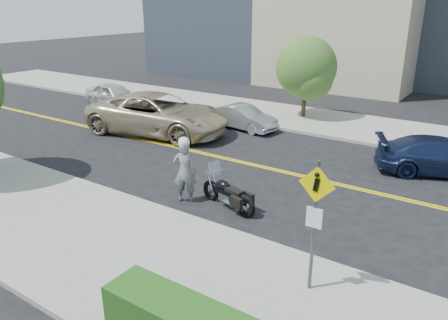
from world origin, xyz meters
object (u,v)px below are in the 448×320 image
Objects in this scene: motorcyclist at (185,170)px; parked_car_white at (114,95)px; pedestrian_sign at (315,215)px; motorcycle at (228,188)px; parked_car_blue at (441,156)px; suv at (158,114)px; parked_car_silver at (243,117)px.

parked_car_white is at bearing -58.39° from motorcyclist.
pedestrian_sign reaches higher than parked_car_white.
motorcyclist is 1.51m from motorcycle.
parked_car_white is 0.88× the size of parked_car_blue.
motorcyclist is 14.60m from parked_car_white.
parked_car_blue is (18.53, -0.86, -0.02)m from parked_car_white.
parked_car_white is at bearing 163.73° from motorcycle.
suv is at bearing 146.17° from pedestrian_sign.
motorcycle is at bearing -134.14° from suv.
parked_car_white is at bearing 63.80° from parked_car_blue.
parked_car_silver is 0.77× the size of parked_car_blue.
parked_car_blue is (9.33, -1.03, 0.08)m from parked_car_silver.
motorcyclist reaches higher than motorcycle.
parked_car_blue is (12.35, 1.95, -0.29)m from suv.
parked_car_white is (-6.18, 2.81, -0.27)m from suv.
suv is at bearing -109.30° from parked_car_white.
pedestrian_sign is at bearing -134.12° from suv.
pedestrian_sign is at bearing 149.77° from parked_car_blue.
parked_car_white is at bearing 55.27° from suv.
motorcycle is at bearing -114.62° from parked_car_white.
pedestrian_sign is 13.56m from suv.
motorcycle is 8.86m from suv.
motorcycle is at bearing -143.08° from parked_car_silver.
suv is 4.26m from parked_car_silver.
motorcyclist is 0.98× the size of motorcycle.
motorcyclist is 9.68m from parked_car_blue.
suv reaches higher than motorcycle.
motorcyclist is 8.81m from parked_car_silver.
motorcyclist is 0.46× the size of parked_car_blue.
motorcyclist reaches higher than parked_car_silver.
pedestrian_sign is 9.63m from parked_car_blue.
suv is 6.79m from parked_car_white.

